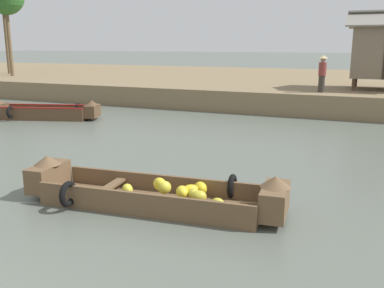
{
  "coord_description": "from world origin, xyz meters",
  "views": [
    {
      "loc": [
        4.52,
        -2.01,
        3.19
      ],
      "look_at": [
        0.46,
        7.66,
        0.73
      ],
      "focal_mm": 40.12,
      "sensor_mm": 36.0,
      "label": 1
    }
  ],
  "objects": [
    {
      "name": "ground_plane",
      "position": [
        0.0,
        10.0,
        0.0
      ],
      "size": [
        300.0,
        300.0,
        0.0
      ],
      "primitive_type": "plane",
      "color": "#596056"
    },
    {
      "name": "riverbank_strip",
      "position": [
        0.0,
        27.03,
        0.51
      ],
      "size": [
        160.0,
        20.0,
        1.02
      ],
      "primitive_type": "cube",
      "color": "#7F6B4C",
      "rests_on": "ground"
    },
    {
      "name": "banana_boat",
      "position": [
        0.68,
        5.18,
        0.28
      ],
      "size": [
        5.44,
        2.2,
        0.86
      ],
      "color": "brown",
      "rests_on": "ground"
    },
    {
      "name": "cargo_boat_upstream",
      "position": [
        -8.48,
        12.48,
        0.3
      ],
      "size": [
        4.74,
        2.44,
        0.84
      ],
      "color": "brown",
      "rests_on": "ground"
    },
    {
      "name": "vendor_person",
      "position": [
        2.36,
        18.3,
        1.95
      ],
      "size": [
        0.44,
        0.44,
        1.66
      ],
      "color": "#332D28",
      "rests_on": "riverbank_strip"
    }
  ]
}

